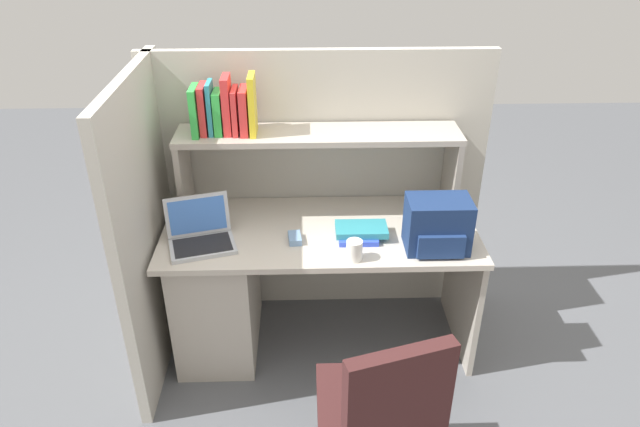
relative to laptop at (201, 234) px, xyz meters
name	(u,v)px	position (x,y,z in m)	size (l,w,h in m)	color
ground_plane	(320,338)	(0.58, 0.12, -0.78)	(8.00, 8.00, 0.00)	#595B60
desk	(247,282)	(0.19, 0.12, -0.38)	(1.60, 0.70, 0.73)	beige
cubicle_partition_rear	(318,187)	(0.58, 0.50, -0.01)	(1.84, 0.05, 1.55)	#B2ADA0
cubicle_partition_left	(149,229)	(-0.27, 0.07, -0.01)	(0.05, 1.06, 1.55)	#B2ADA0
overhead_hutch	(319,150)	(0.58, 0.32, 0.30)	(1.44, 0.28, 0.45)	gray
reference_books_on_shelf	(225,109)	(0.12, 0.32, 0.53)	(0.31, 0.17, 0.30)	green
laptop	(201,234)	(0.00, 0.00, 0.00)	(0.37, 0.33, 0.22)	#B7BABF
backpack	(438,225)	(1.14, -0.07, 0.08)	(0.30, 0.23, 0.26)	navy
computer_mouse	(295,238)	(0.46, 0.01, -0.03)	(0.06, 0.10, 0.03)	#7299C6
paper_cup	(354,250)	(0.74, -0.16, 0.00)	(0.08, 0.08, 0.10)	white
desk_book_stack	(360,232)	(0.78, 0.04, -0.02)	(0.26, 0.19, 0.06)	blue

